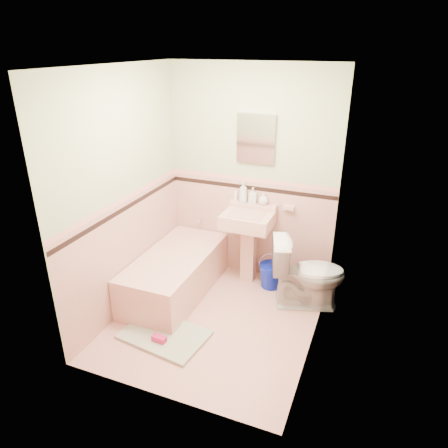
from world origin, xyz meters
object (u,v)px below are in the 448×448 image
at_px(medicine_cabinet, 256,139).
at_px(soap_bottle_left, 243,192).
at_px(toilet, 308,273).
at_px(bathtub, 176,275).
at_px(shoe, 159,339).
at_px(soap_bottle_right, 263,199).
at_px(soap_bottle_mid, 253,196).
at_px(bucket, 271,276).
at_px(sink, 247,248).

height_order(medicine_cabinet, soap_bottle_left, medicine_cabinet).
bearing_deg(toilet, soap_bottle_left, 48.15).
relative_size(bathtub, soap_bottle_left, 6.11).
relative_size(toilet, shoe, 5.68).
bearing_deg(shoe, soap_bottle_left, 84.49).
bearing_deg(soap_bottle_right, toilet, -31.97).
height_order(soap_bottle_mid, bucket, soap_bottle_mid).
xyz_separation_m(sink, bucket, (0.31, -0.01, -0.30)).
xyz_separation_m(bathtub, shoe, (0.27, -0.87, -0.16)).
distance_m(bathtub, medicine_cabinet, 1.78).
relative_size(soap_bottle_mid, shoe, 1.35).
bearing_deg(medicine_cabinet, soap_bottle_mid, -97.52).
relative_size(soap_bottle_right, shoe, 1.03).
height_order(soap_bottle_mid, shoe, soap_bottle_mid).
relative_size(bathtub, medicine_cabinet, 2.76).
bearing_deg(sink, soap_bottle_mid, 91.26).
relative_size(bathtub, sink, 1.69).
relative_size(medicine_cabinet, soap_bottle_right, 3.77).
relative_size(sink, soap_bottle_right, 6.17).
relative_size(medicine_cabinet, soap_bottle_mid, 2.90).
distance_m(bathtub, bucket, 1.12).
bearing_deg(soap_bottle_right, bucket, -44.71).
xyz_separation_m(sink, soap_bottle_left, (-0.12, 0.18, 0.63)).
height_order(medicine_cabinet, shoe, medicine_cabinet).
bearing_deg(bathtub, shoe, -72.60).
xyz_separation_m(soap_bottle_left, soap_bottle_right, (0.24, 0.00, -0.05)).
bearing_deg(bathtub, medicine_cabinet, 47.42).
relative_size(medicine_cabinet, bucket, 1.90).
bearing_deg(soap_bottle_right, bathtub, -138.49).
distance_m(sink, bucket, 0.43).
xyz_separation_m(sink, shoe, (-0.41, -1.40, -0.38)).
distance_m(medicine_cabinet, soap_bottle_left, 0.64).
relative_size(sink, shoe, 6.38).
relative_size(soap_bottle_right, toilet, 0.18).
xyz_separation_m(bathtub, soap_bottle_mid, (0.68, 0.71, 0.82)).
height_order(soap_bottle_left, shoe, soap_bottle_left).
distance_m(soap_bottle_left, soap_bottle_right, 0.25).
xyz_separation_m(toilet, bucket, (-0.46, 0.22, -0.25)).
relative_size(soap_bottle_mid, bucket, 0.66).
bearing_deg(toilet, soap_bottle_mid, 44.94).
xyz_separation_m(bucket, shoe, (-0.72, -1.40, -0.08)).
bearing_deg(sink, bucket, -0.93).
xyz_separation_m(toilet, shoe, (-1.17, -1.18, -0.34)).
xyz_separation_m(sink, soap_bottle_right, (0.12, 0.18, 0.58)).
relative_size(medicine_cabinet, shoe, 3.90).
bearing_deg(soap_bottle_mid, medicine_cabinet, 82.48).
distance_m(soap_bottle_left, shoe, 1.90).
bearing_deg(shoe, bathtub, 112.05).
relative_size(bucket, shoe, 2.05).
bearing_deg(sink, shoe, -106.12).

